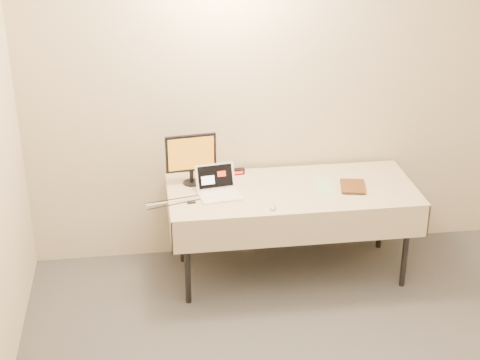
{
  "coord_description": "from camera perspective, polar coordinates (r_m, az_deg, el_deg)",
  "views": [
    {
      "loc": [
        -1.07,
        -2.81,
        3.12
      ],
      "look_at": [
        -0.4,
        1.99,
        0.86
      ],
      "focal_mm": 55.0,
      "sensor_mm": 36.0,
      "label": 1
    }
  ],
  "objects": [
    {
      "name": "back_wall",
      "position": [
        5.7,
        3.33,
        6.86
      ],
      "size": [
        4.0,
        0.1,
        2.7
      ],
      "primitive_type": "cube",
      "color": "beige",
      "rests_on": "ground"
    },
    {
      "name": "paper_form",
      "position": [
        5.59,
        6.6,
        -0.39
      ],
      "size": [
        0.13,
        0.32,
        0.0
      ],
      "primitive_type": "cube",
      "rotation": [
        0.0,
        0.0,
        -0.0
      ],
      "color": "#B0DCAF",
      "rests_on": "table"
    },
    {
      "name": "usb_dongle",
      "position": [
        5.29,
        -3.78,
        -1.77
      ],
      "size": [
        0.06,
        0.03,
        0.01
      ],
      "primitive_type": "cube",
      "rotation": [
        0.0,
        0.0,
        0.12
      ],
      "color": "black",
      "rests_on": "table"
    },
    {
      "name": "alarm_clock",
      "position": [
        5.73,
        -0.18,
        0.66
      ],
      "size": [
        0.11,
        0.06,
        0.04
      ],
      "rotation": [
        0.0,
        0.0,
        0.14
      ],
      "color": "black",
      "rests_on": "table"
    },
    {
      "name": "clicker",
      "position": [
        5.21,
        2.53,
        -2.08
      ],
      "size": [
        0.05,
        0.1,
        0.02
      ],
      "primitive_type": "ellipsoid",
      "rotation": [
        0.0,
        0.0,
        -0.04
      ],
      "color": "silver",
      "rests_on": "table"
    },
    {
      "name": "laptop",
      "position": [
        5.4,
        -1.72,
        -0.6
      ],
      "size": [
        0.33,
        0.32,
        0.2
      ],
      "rotation": [
        0.0,
        0.0,
        0.14
      ],
      "color": "white",
      "rests_on": "table"
    },
    {
      "name": "book",
      "position": [
        5.51,
        7.88,
        0.53
      ],
      "size": [
        0.18,
        0.06,
        0.24
      ],
      "primitive_type": "imported",
      "rotation": [
        0.0,
        0.0,
        -0.22
      ],
      "color": "#97531B",
      "rests_on": "table"
    },
    {
      "name": "monitor",
      "position": [
        5.5,
        -3.83,
        1.91
      ],
      "size": [
        0.38,
        0.15,
        0.39
      ],
      "rotation": [
        0.0,
        0.0,
        0.12
      ],
      "color": "black",
      "rests_on": "table"
    },
    {
      "name": "table",
      "position": [
        5.54,
        4.05,
        -1.25
      ],
      "size": [
        1.86,
        0.81,
        0.74
      ],
      "color": "black",
      "rests_on": "ground"
    }
  ]
}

